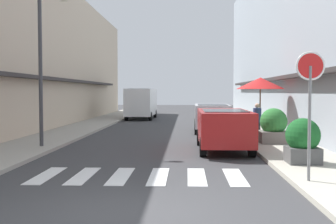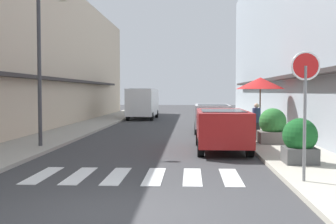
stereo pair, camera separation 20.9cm
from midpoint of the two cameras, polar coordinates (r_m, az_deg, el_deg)
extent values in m
plane|color=#38383A|center=(23.57, -0.02, -2.41)|extent=(90.06, 90.06, 0.00)
cube|color=#9E998E|center=(24.30, -11.42, -2.17)|extent=(2.51, 57.31, 0.12)
cube|color=#ADA899|center=(23.79, 11.63, -2.28)|extent=(2.51, 57.31, 0.12)
cube|color=#C6B299|center=(26.47, -18.89, 7.37)|extent=(5.00, 38.84, 8.65)
cube|color=#332D2D|center=(25.50, -13.08, 4.20)|extent=(0.50, 27.19, 0.16)
cube|color=#939EA8|center=(25.78, 19.81, 10.31)|extent=(5.00, 38.84, 11.17)
cube|color=#332D2D|center=(24.91, 13.62, 4.23)|extent=(0.50, 27.19, 0.16)
cube|color=silver|center=(11.18, -16.17, -8.25)|extent=(0.45, 2.20, 0.01)
cube|color=silver|center=(10.91, -11.40, -8.47)|extent=(0.45, 2.20, 0.01)
cube|color=silver|center=(10.71, -6.42, -8.63)|extent=(0.45, 2.20, 0.01)
cube|color=silver|center=(10.60, -1.29, -8.74)|extent=(0.45, 2.20, 0.01)
cube|color=silver|center=(10.57, 3.91, -8.78)|extent=(0.45, 2.20, 0.01)
cube|color=silver|center=(10.63, 9.10, -8.74)|extent=(0.45, 2.20, 0.01)
cube|color=maroon|center=(15.19, 7.73, -1.93)|extent=(1.77, 4.41, 1.13)
cube|color=black|center=(14.95, 7.80, -0.84)|extent=(1.48, 2.47, 0.56)
cylinder|color=black|center=(16.64, 4.55, -3.46)|extent=(0.22, 0.64, 0.64)
cylinder|color=black|center=(16.77, 10.00, -3.45)|extent=(0.22, 0.64, 0.64)
cylinder|color=black|center=(13.76, 4.92, -4.77)|extent=(0.22, 0.64, 0.64)
cylinder|color=black|center=(13.91, 11.50, -4.73)|extent=(0.22, 0.64, 0.64)
cube|color=silver|center=(22.03, 6.28, -0.48)|extent=(1.82, 3.98, 1.13)
cube|color=black|center=(21.81, 6.31, 0.29)|extent=(1.51, 2.24, 0.56)
cylinder|color=black|center=(23.35, 4.20, -1.68)|extent=(0.23, 0.64, 0.64)
cylinder|color=black|center=(23.40, 8.10, -1.69)|extent=(0.23, 0.64, 0.64)
cylinder|color=black|center=(20.75, 4.22, -2.23)|extent=(0.23, 0.64, 0.64)
cylinder|color=black|center=(20.82, 8.60, -2.24)|extent=(0.23, 0.64, 0.64)
cube|color=silver|center=(32.87, -3.25, 1.37)|extent=(2.07, 5.44, 2.03)
cube|color=black|center=(32.60, -3.30, 2.69)|extent=(1.70, 3.06, 0.56)
cylinder|color=black|center=(34.80, -4.32, -0.23)|extent=(0.23, 0.64, 0.64)
cylinder|color=black|center=(34.58, -1.38, -0.24)|extent=(0.23, 0.64, 0.64)
cylinder|color=black|center=(31.29, -5.30, -0.57)|extent=(0.23, 0.64, 0.64)
cylinder|color=black|center=(31.04, -2.04, -0.58)|extent=(0.23, 0.64, 0.64)
cylinder|color=slate|center=(9.85, 18.68, -1.53)|extent=(0.07, 0.07, 2.57)
cylinder|color=red|center=(9.84, 18.79, 5.96)|extent=(0.64, 0.03, 0.64)
torus|color=white|center=(9.84, 18.79, 5.96)|extent=(0.65, 0.05, 0.65)
cylinder|color=#38383D|center=(16.17, -16.74, 5.56)|extent=(0.14, 0.14, 5.65)
cylinder|color=#262626|center=(20.51, 12.66, -2.83)|extent=(0.48, 0.48, 0.06)
cylinder|color=#4C3823|center=(20.43, 12.69, 0.46)|extent=(0.06, 0.06, 2.41)
cone|color=red|center=(20.42, 12.73, 3.84)|extent=(2.30, 2.30, 0.55)
cube|color=#4C4C4C|center=(12.40, 17.94, -5.62)|extent=(0.88, 0.88, 0.44)
sphere|color=#195623|center=(12.33, 17.98, -3.04)|extent=(0.97, 0.97, 0.97)
cube|color=slate|center=(16.94, 14.37, -3.32)|extent=(1.07, 1.07, 0.46)
sphere|color=#2D7533|center=(16.88, 14.40, -1.29)|extent=(1.06, 1.06, 1.06)
cylinder|color=#282B33|center=(17.71, 12.25, -2.58)|extent=(0.26, 0.26, 0.74)
cylinder|color=navy|center=(17.66, 12.27, -0.43)|extent=(0.34, 0.34, 0.59)
sphere|color=tan|center=(17.65, 12.29, 0.85)|extent=(0.20, 0.20, 0.20)
camera|label=1|loc=(0.10, -89.72, 0.01)|focal=44.81mm
camera|label=2|loc=(0.10, 90.28, -0.01)|focal=44.81mm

